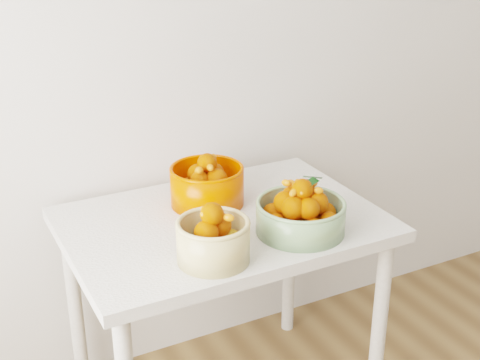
# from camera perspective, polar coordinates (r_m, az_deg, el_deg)

# --- Properties ---
(table) EXTENTS (1.00, 0.70, 0.75)m
(table) POSITION_cam_1_polar(r_m,az_deg,el_deg) (2.20, -1.46, -5.56)
(table) COLOR silver
(table) RESTS_ON ground
(bowl_cream) EXTENTS (0.22, 0.22, 0.18)m
(bowl_cream) POSITION_cam_1_polar(r_m,az_deg,el_deg) (1.89, -2.28, -5.05)
(bowl_cream) COLOR tan
(bowl_cream) RESTS_ON table
(bowl_green) EXTENTS (0.29, 0.29, 0.18)m
(bowl_green) POSITION_cam_1_polar(r_m,az_deg,el_deg) (2.05, 5.18, -2.86)
(bowl_green) COLOR gray
(bowl_green) RESTS_ON table
(bowl_orange) EXTENTS (0.25, 0.25, 0.18)m
(bowl_orange) POSITION_cam_1_polar(r_m,az_deg,el_deg) (2.23, -2.83, -0.38)
(bowl_orange) COLOR #EC3C00
(bowl_orange) RESTS_ON table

